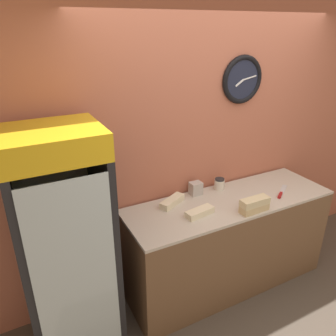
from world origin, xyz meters
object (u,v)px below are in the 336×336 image
sandwich_flat_right (172,201)px  napkin_dispenser (196,188)px  beverage_cooler (64,237)px  condiment_jar (219,184)px  sandwich_stack_middle (255,202)px  sandwich_stack_bottom (254,208)px  sandwich_flat_left (200,212)px  chefs_knife (281,193)px

sandwich_flat_right → napkin_dispenser: (0.29, 0.07, 0.03)m
beverage_cooler → condiment_jar: (1.51, 0.19, 0.00)m
beverage_cooler → condiment_jar: 1.52m
sandwich_stack_middle → napkin_dispenser: 0.57m
sandwich_stack_bottom → condiment_jar: bearing=92.7°
sandwich_flat_left → chefs_knife: (0.89, -0.03, -0.02)m
sandwich_flat_right → condiment_jar: size_ratio=2.53×
sandwich_flat_left → condiment_jar: condiment_jar is taller
beverage_cooler → sandwich_flat_left: bearing=-6.9°
beverage_cooler → sandwich_flat_right: (0.96, 0.13, -0.02)m
sandwich_stack_bottom → sandwich_flat_right: sandwich_stack_bottom is taller
sandwich_flat_left → chefs_knife: 0.89m
beverage_cooler → chefs_knife: beverage_cooler is taller
beverage_cooler → sandwich_flat_right: size_ratio=6.46×
condiment_jar → sandwich_stack_bottom: bearing=-87.3°
chefs_knife → beverage_cooler: bearing=175.2°
sandwich_flat_right → sandwich_flat_left: bearing=-65.4°
beverage_cooler → sandwich_stack_middle: beverage_cooler is taller
sandwich_stack_bottom → sandwich_flat_left: (-0.45, 0.16, -0.00)m
sandwich_stack_middle → condiment_jar: (-0.02, 0.48, -0.04)m
sandwich_flat_right → sandwich_stack_middle: bearing=-36.8°
sandwich_flat_right → condiment_jar: (0.55, 0.05, 0.03)m
sandwich_stack_middle → sandwich_flat_left: sandwich_stack_middle is taller
beverage_cooler → condiment_jar: beverage_cooler is taller
condiment_jar → napkin_dispenser: size_ratio=0.93×
sandwich_flat_left → condiment_jar: bearing=36.7°
beverage_cooler → sandwich_stack_bottom: 1.56m
sandwich_stack_bottom → sandwich_stack_middle: 0.06m
beverage_cooler → sandwich_stack_bottom: size_ratio=6.79×
sandwich_flat_left → sandwich_flat_right: 0.29m
beverage_cooler → sandwich_flat_right: beverage_cooler is taller
condiment_jar → sandwich_flat_right: bearing=-174.4°
sandwich_stack_middle → sandwich_flat_right: (-0.57, 0.42, -0.06)m
napkin_dispenser → sandwich_flat_left: bearing=-116.5°
chefs_knife → sandwich_flat_right: bearing=163.6°
sandwich_flat_right → condiment_jar: 0.55m
sandwich_stack_bottom → sandwich_flat_right: bearing=143.2°
sandwich_stack_bottom → sandwich_flat_left: bearing=160.2°
beverage_cooler → condiment_jar: bearing=7.0°
chefs_knife → condiment_jar: condiment_jar is taller
sandwich_stack_bottom → sandwich_stack_middle: bearing=0.0°
sandwich_flat_left → sandwich_stack_bottom: bearing=-19.8°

